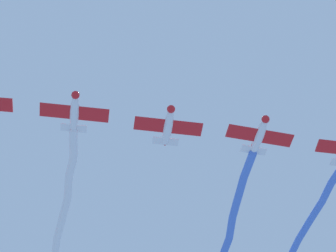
# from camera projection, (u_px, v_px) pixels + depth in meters

# --- Properties ---
(airplane_left_wing) EXTENTS (4.78, 6.43, 1.62)m
(airplane_left_wing) POSITION_uv_depth(u_px,v_px,m) (75.00, 112.00, 65.89)
(airplane_left_wing) COLOR white
(smoke_trail_left_wing) EXTENTS (33.61, 3.23, 3.92)m
(smoke_trail_left_wing) POSITION_uv_depth(u_px,v_px,m) (58.00, 237.00, 78.41)
(smoke_trail_left_wing) COLOR white
(airplane_right_wing) EXTENTS (4.77, 6.42, 1.62)m
(airplane_right_wing) POSITION_uv_depth(u_px,v_px,m) (168.00, 126.00, 66.51)
(airplane_right_wing) COLOR white
(airplane_slot) EXTENTS (4.85, 6.49, 1.62)m
(airplane_slot) POSITION_uv_depth(u_px,v_px,m) (259.00, 135.00, 67.61)
(airplane_slot) COLOR white
(smoke_trail_trail) EXTENTS (22.80, 2.88, 3.29)m
(smoke_trail_trail) POSITION_uv_depth(u_px,v_px,m) (304.00, 231.00, 77.50)
(smoke_trail_trail) COLOR #4C75DB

